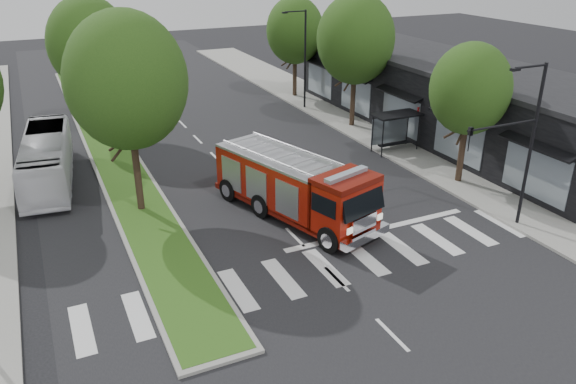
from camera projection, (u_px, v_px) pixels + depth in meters
name	position (u px, v px, depth m)	size (l,w,h in m)	color
ground	(295.00, 237.00, 26.62)	(140.00, 140.00, 0.00)	black
sidewalk_right	(393.00, 139.00, 39.69)	(5.00, 80.00, 0.15)	gray
median	(106.00, 142.00, 39.17)	(3.00, 50.00, 0.15)	gray
storefront_row	(447.00, 99.00, 40.45)	(8.00, 30.00, 5.00)	black
bus_shelter	(395.00, 122.00, 36.86)	(3.20, 1.60, 2.61)	black
tree_right_near	(470.00, 89.00, 30.48)	(4.40, 4.40, 8.05)	black
tree_right_mid	(356.00, 39.00, 40.01)	(5.60, 5.60, 9.72)	black
tree_right_far	(295.00, 31.00, 48.56)	(5.00, 5.00, 8.73)	black
tree_median_near	(126.00, 81.00, 26.50)	(5.80, 5.80, 10.16)	black
tree_median_far	(89.00, 44.00, 38.22)	(5.60, 5.60, 9.72)	black
streetlight_right_near	(519.00, 138.00, 25.54)	(4.08, 0.22, 8.00)	black
streetlight_right_far	(303.00, 55.00, 45.35)	(2.11, 0.20, 8.00)	black
fire_engine	(294.00, 186.00, 28.09)	(5.69, 10.21, 3.39)	#5C0C05
city_bus	(47.00, 159.00, 32.21)	(2.42, 10.33, 2.88)	silver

